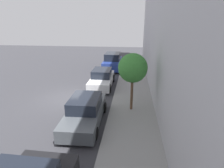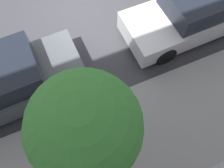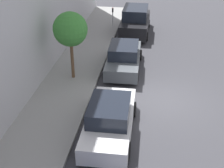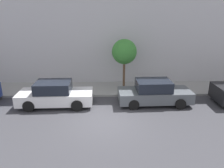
# 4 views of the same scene
# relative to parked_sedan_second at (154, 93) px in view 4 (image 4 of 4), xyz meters

# --- Properties ---
(ground_plane) EXTENTS (60.00, 60.00, 0.00)m
(ground_plane) POSITION_rel_parked_sedan_second_xyz_m (-2.29, 3.16, -0.72)
(ground_plane) COLOR #38383D
(sidewalk) EXTENTS (2.86, 32.00, 0.15)m
(sidewalk) POSITION_rel_parked_sedan_second_xyz_m (2.64, 3.16, -0.65)
(sidewalk) COLOR gray
(sidewalk) RESTS_ON ground_plane
(parked_sedan_second) EXTENTS (1.93, 4.55, 1.54)m
(parked_sedan_second) POSITION_rel_parked_sedan_second_xyz_m (0.00, 0.00, 0.00)
(parked_sedan_second) COLOR #4C5156
(parked_sedan_second) RESTS_ON ground_plane
(parked_sedan_third) EXTENTS (1.92, 4.53, 1.54)m
(parked_sedan_third) POSITION_rel_parked_sedan_second_xyz_m (-0.11, 6.14, -0.00)
(parked_sedan_third) COLOR silver
(parked_sedan_third) RESTS_ON ground_plane
(street_tree) EXTENTS (1.76, 1.76, 3.60)m
(street_tree) POSITION_rel_parked_sedan_second_xyz_m (2.56, 1.70, 2.13)
(street_tree) COLOR brown
(street_tree) RESTS_ON sidewalk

